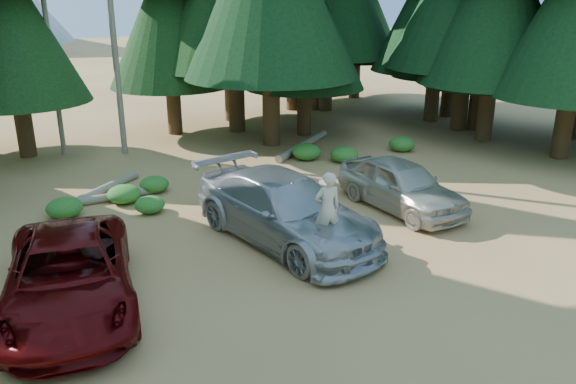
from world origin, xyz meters
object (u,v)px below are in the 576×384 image
Objects in this scene: log_mid at (113,196)px; silver_minivan_center at (285,209)px; log_right at (303,145)px; red_pickup at (69,276)px; silver_minivan_right at (401,185)px; frisbee_player at (327,209)px; log_left at (101,190)px.

silver_minivan_center is at bearing -58.96° from log_mid.
log_mid is at bearing 160.23° from log_right.
silver_minivan_right is at bearing 17.51° from red_pickup.
red_pickup is at bearing 0.45° from frisbee_player.
silver_minivan_center is 7.16m from log_left.
log_left is (3.18, 6.61, -0.63)m from red_pickup.
red_pickup is at bearing -174.87° from silver_minivan_right.
silver_minivan_right is (9.87, -0.47, 0.01)m from red_pickup.
silver_minivan_center reaches higher than silver_minivan_right.
log_left is 1.17× the size of log_mid.
red_pickup is 1.12× the size of log_right.
frisbee_player reaches higher than silver_minivan_center.
log_right reaches higher than log_mid.
red_pickup is at bearing 179.16° from silver_minivan_center.
log_right is at bearing 46.61° from silver_minivan_center.
log_left is (-6.69, 7.08, -0.64)m from silver_minivan_right.
silver_minivan_center is 1.88× the size of log_mid.
red_pickup is 13.95m from log_right.
log_left is (-2.35, 8.44, -1.32)m from frisbee_player.
red_pickup is 5.66m from silver_minivan_center.
red_pickup is at bearing -145.12° from log_left.
log_right is (6.49, 6.90, -0.73)m from silver_minivan_center.
log_mid is (-6.59, 6.25, -0.64)m from silver_minivan_right.
silver_minivan_center is (5.66, -0.07, 0.12)m from red_pickup.
log_left is at bearing 105.35° from log_mid.
log_right is (6.62, 8.67, -1.30)m from frisbee_player.
silver_minivan_center is 4.23m from silver_minivan_right.
silver_minivan_right reaches higher than log_left.
red_pickup is 9.88m from silver_minivan_right.
frisbee_player is at bearing -103.83° from log_left.
silver_minivan_right is at bearing -143.70° from frisbee_player.
frisbee_player is at bearing -94.05° from silver_minivan_center.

